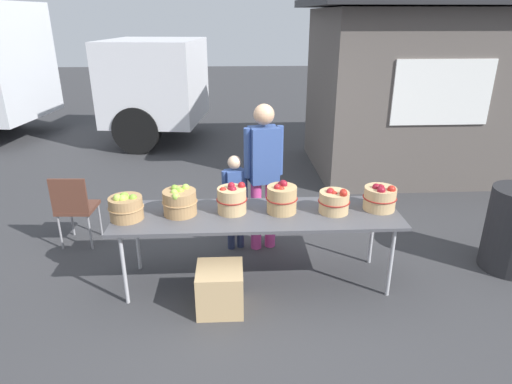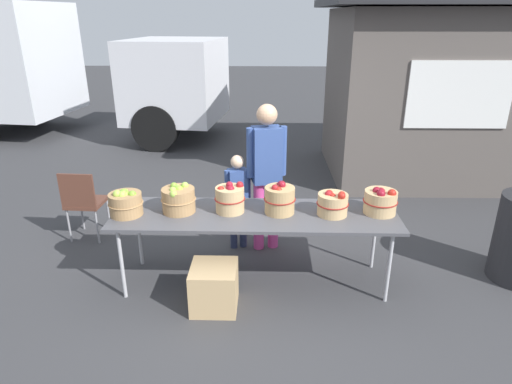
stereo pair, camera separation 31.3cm
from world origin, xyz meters
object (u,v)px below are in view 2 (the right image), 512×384
at_px(apple_basket_red_0, 230,198).
at_px(box_truck, 15,65).
at_px(vendor_adult, 266,167).
at_px(market_table, 255,217).
at_px(child_customer, 238,195).
at_px(apple_basket_red_3, 380,201).
at_px(apple_basket_red_2, 333,204).
at_px(apple_basket_green_0, 126,203).
at_px(folding_chair, 83,199).
at_px(produce_crate, 214,287).
at_px(apple_basket_red_1, 280,199).
at_px(apple_basket_green_1, 178,199).

relative_size(apple_basket_red_0, box_truck, 0.04).
bearing_deg(box_truck, vendor_adult, -36.73).
xyz_separation_m(market_table, child_customer, (-0.21, 0.71, -0.06)).
relative_size(apple_basket_red_0, apple_basket_red_3, 0.93).
xyz_separation_m(apple_basket_red_0, apple_basket_red_2, (0.97, -0.05, -0.02)).
bearing_deg(box_truck, apple_basket_red_2, -37.29).
relative_size(apple_basket_green_0, apple_basket_red_2, 1.08).
relative_size(vendor_adult, box_truck, 0.21).
relative_size(apple_basket_green_0, apple_basket_red_0, 1.08).
xyz_separation_m(child_customer, folding_chair, (-1.81, 0.15, -0.14)).
xyz_separation_m(folding_chair, produce_crate, (1.67, -1.29, -0.30)).
bearing_deg(apple_basket_red_0, apple_basket_red_1, -1.40).
bearing_deg(box_truck, apple_basket_green_1, -44.87).
bearing_deg(apple_basket_red_0, box_truck, 131.01).
bearing_deg(apple_basket_red_1, child_customer, 123.27).
distance_m(apple_basket_red_2, produce_crate, 1.34).
relative_size(market_table, apple_basket_red_2, 8.94).
bearing_deg(folding_chair, produce_crate, 145.31).
xyz_separation_m(market_table, apple_basket_red_0, (-0.24, 0.04, 0.17)).
bearing_deg(vendor_adult, apple_basket_red_2, 117.37).
height_order(apple_basket_green_1, produce_crate, apple_basket_green_1).
bearing_deg(apple_basket_red_0, apple_basket_red_3, -0.03).
height_order(apple_basket_red_0, box_truck, box_truck).
bearing_deg(apple_basket_red_0, vendor_adult, 62.66).
height_order(apple_basket_red_2, box_truck, box_truck).
distance_m(vendor_adult, produce_crate, 1.45).
distance_m(apple_basket_red_1, vendor_adult, 0.69).
relative_size(apple_basket_green_1, box_truck, 0.04).
bearing_deg(box_truck, child_customer, -38.43).
height_order(apple_basket_green_1, child_customer, child_customer).
distance_m(apple_basket_green_1, apple_basket_red_3, 1.91).
bearing_deg(apple_basket_green_0, child_customer, 37.34).
xyz_separation_m(apple_basket_green_1, vendor_adult, (0.83, 0.68, 0.10)).
relative_size(child_customer, folding_chair, 1.29).
relative_size(apple_basket_green_1, apple_basket_red_2, 1.10).
bearing_deg(apple_basket_red_1, apple_basket_green_1, -179.89).
xyz_separation_m(apple_basket_red_0, child_customer, (0.03, 0.66, -0.23)).
bearing_deg(box_truck, apple_basket_red_3, -35.01).
distance_m(market_table, apple_basket_red_3, 1.19).
bearing_deg(apple_basket_red_1, vendor_adult, 100.75).
distance_m(child_customer, folding_chair, 1.83).
bearing_deg(folding_chair, apple_basket_red_3, 168.69).
xyz_separation_m(box_truck, produce_crate, (5.01, -6.37, -1.28)).
bearing_deg(apple_basket_green_1, apple_basket_green_0, -169.95).
bearing_deg(apple_basket_green_1, apple_basket_red_2, -1.33).
xyz_separation_m(apple_basket_green_1, apple_basket_red_1, (0.96, 0.00, 0.01)).
relative_size(market_table, child_customer, 2.44).
bearing_deg(apple_basket_green_0, apple_basket_red_1, 3.46).
height_order(apple_basket_green_1, vendor_adult, vendor_adult).
relative_size(apple_basket_red_1, produce_crate, 0.74).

